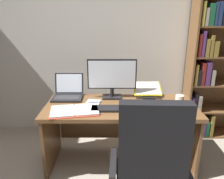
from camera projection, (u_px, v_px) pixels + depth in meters
The scene contains 13 objects.
wall_back at pixel (117, 32), 3.04m from camera, with size 5.67×0.12×2.86m, color beige.
desk at pixel (120, 119), 2.52m from camera, with size 1.61×0.71×0.72m.
bookshelf at pixel (216, 56), 2.91m from camera, with size 0.90×0.33×2.27m.
office_chair at pixel (149, 176), 1.70m from camera, with size 0.62×0.60×1.12m.
monitor at pixel (112, 78), 2.54m from camera, with size 0.56×0.16×0.45m.
laptop at pixel (68, 93), 2.60m from camera, with size 0.34×0.32×0.26m.
keyboard at pixel (112, 109), 2.27m from camera, with size 0.42×0.15×0.02m, color black.
computer_mouse at pixel (141, 108), 2.26m from camera, with size 0.06×0.10×0.04m, color black.
reading_stand_with_book at pixel (147, 90), 2.66m from camera, with size 0.32×0.31×0.13m.
open_binder at pixel (75, 111), 2.22m from camera, with size 0.53×0.38×0.02m.
notepad at pixel (93, 103), 2.43m from camera, with size 0.15×0.21×0.01m, color silver.
pen at pixel (94, 102), 2.42m from camera, with size 0.01×0.01×0.14m, color navy.
coffee_mug at pixel (179, 100), 2.40m from camera, with size 0.09×0.09×0.10m, color silver.
Camera 1 is at (-0.06, -0.91, 1.63)m, focal length 35.72 mm.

